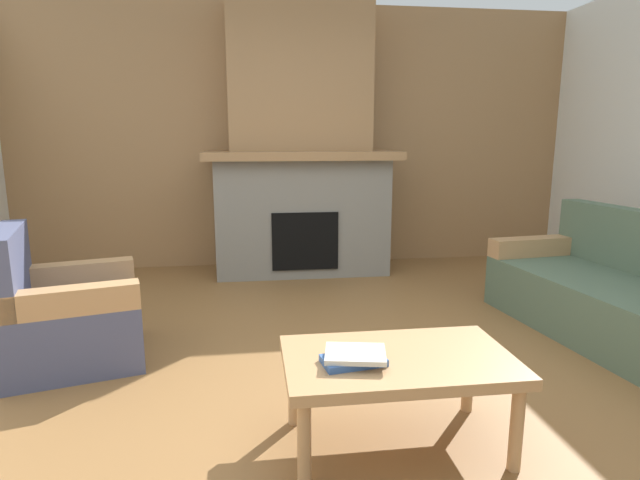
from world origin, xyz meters
The scene contains 7 objects.
ground centered at (0.00, 0.00, 0.00)m, with size 9.00×9.00×0.00m, color brown.
wall_back_wood_panel centered at (0.00, 3.00, 1.35)m, with size 6.00×0.12×2.70m, color #997047.
fireplace centered at (0.00, 2.62, 1.16)m, with size 1.90×0.82×2.70m.
couch centered at (2.00, 0.50, 0.29)m, with size 1.05×1.89×0.85m.
armchair centered at (-1.66, 0.58, 0.29)m, with size 0.93×0.93×0.85m.
coffee_table centered at (0.11, -0.55, 0.38)m, with size 1.00×0.60×0.43m.
book_stack_near_edge centered at (-0.10, -0.60, 0.46)m, with size 0.29×0.24×0.05m.
Camera 1 is at (-0.51, -2.59, 1.37)m, focal length 28.88 mm.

